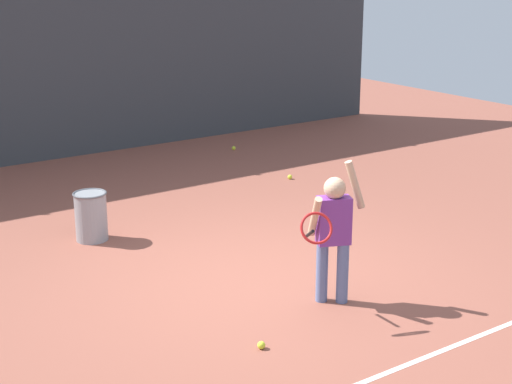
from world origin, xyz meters
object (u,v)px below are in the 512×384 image
ball_hopper (91,216)px  tennis_ball_2 (261,345)px  tennis_ball_1 (290,177)px  tennis_player (333,229)px  tennis_ball_0 (234,148)px

ball_hopper → tennis_ball_2: 3.21m
ball_hopper → tennis_ball_1: 3.46m
tennis_player → ball_hopper: size_ratio=2.40×
tennis_player → tennis_ball_2: bearing=-136.4°
ball_hopper → tennis_ball_0: size_ratio=8.52×
ball_hopper → tennis_ball_0: 4.54m
tennis_player → tennis_ball_0: (2.51, 5.50, -0.69)m
ball_hopper → tennis_ball_0: ball_hopper is taller
ball_hopper → tennis_player: bearing=-67.8°
ball_hopper → tennis_ball_2: bearing=-88.1°
tennis_ball_0 → tennis_ball_1: size_ratio=1.00×
tennis_ball_1 → tennis_ball_0: bearing=81.4°
ball_hopper → tennis_ball_1: bearing=12.2°
tennis_ball_0 → tennis_ball_2: 6.87m
tennis_ball_2 → tennis_ball_1: bearing=50.3°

